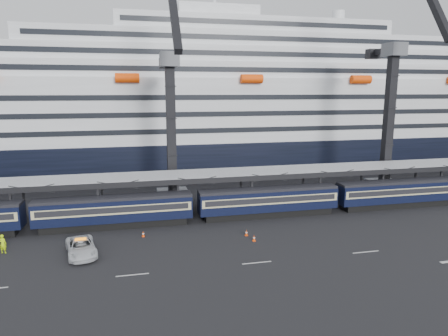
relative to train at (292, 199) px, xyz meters
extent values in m
plane|color=black|center=(4.65, -10.00, -2.20)|extent=(260.00, 260.00, 0.00)
cube|color=beige|center=(-21.35, -14.00, -2.19)|extent=(3.00, 0.15, 0.02)
cube|color=beige|center=(-9.35, -14.00, -2.19)|extent=(3.00, 0.15, 0.02)
cube|color=beige|center=(2.65, -14.00, -2.19)|extent=(3.00, 0.15, 0.02)
cube|color=black|center=(-23.35, 0.00, -1.75)|extent=(17.48, 2.40, 0.90)
cube|color=black|center=(-23.35, 0.00, 0.05)|extent=(19.00, 2.80, 2.70)
cube|color=#C7C08D|center=(-23.35, 0.00, 0.35)|extent=(18.62, 2.92, 1.05)
cube|color=black|center=(-23.35, 0.00, 0.40)|extent=(17.86, 2.98, 0.70)
cube|color=black|center=(-23.35, 0.00, 1.55)|extent=(19.00, 2.50, 0.35)
cube|color=black|center=(-3.35, 0.00, -1.75)|extent=(17.48, 2.40, 0.90)
cube|color=black|center=(-3.35, 0.00, 0.05)|extent=(19.00, 2.80, 2.70)
cube|color=#C7C08D|center=(-3.35, 0.00, 0.35)|extent=(18.62, 2.92, 1.05)
cube|color=black|center=(-3.35, 0.00, 0.40)|extent=(17.86, 2.98, 0.70)
cube|color=black|center=(-3.35, 0.00, 1.55)|extent=(19.00, 2.50, 0.35)
cube|color=black|center=(16.65, 0.00, -1.75)|extent=(17.48, 2.40, 0.90)
cube|color=black|center=(16.65, 0.00, 0.05)|extent=(19.00, 2.80, 2.70)
cube|color=#C7C08D|center=(16.65, 0.00, 0.35)|extent=(18.62, 2.92, 1.05)
cube|color=black|center=(16.65, 0.00, 0.40)|extent=(17.86, 2.98, 0.70)
cube|color=black|center=(16.65, 0.00, 1.55)|extent=(19.00, 2.50, 0.35)
cube|color=#94969C|center=(4.65, 4.00, 3.20)|extent=(130.00, 6.00, 0.25)
cube|color=black|center=(4.65, 1.00, 2.90)|extent=(130.00, 0.25, 0.70)
cube|color=black|center=(4.65, 7.00, 2.90)|extent=(130.00, 0.25, 0.70)
cube|color=black|center=(-35.35, 1.20, 0.50)|extent=(0.25, 0.25, 5.40)
cube|color=black|center=(-35.35, 6.80, 0.50)|extent=(0.25, 0.25, 5.40)
cube|color=black|center=(-25.35, 1.20, 0.50)|extent=(0.25, 0.25, 5.40)
cube|color=black|center=(-25.35, 6.80, 0.50)|extent=(0.25, 0.25, 5.40)
cube|color=black|center=(-15.35, 1.20, 0.50)|extent=(0.25, 0.25, 5.40)
cube|color=black|center=(-15.35, 6.80, 0.50)|extent=(0.25, 0.25, 5.40)
cube|color=black|center=(-5.35, 1.20, 0.50)|extent=(0.25, 0.25, 5.40)
cube|color=black|center=(-5.35, 6.80, 0.50)|extent=(0.25, 0.25, 5.40)
cube|color=black|center=(4.65, 1.20, 0.50)|extent=(0.25, 0.25, 5.40)
cube|color=black|center=(4.65, 6.80, 0.50)|extent=(0.25, 0.25, 5.40)
cube|color=black|center=(14.65, 1.20, 0.50)|extent=(0.25, 0.25, 5.40)
cube|color=black|center=(14.65, 6.80, 0.50)|extent=(0.25, 0.25, 5.40)
cube|color=black|center=(24.65, 1.20, 0.50)|extent=(0.25, 0.25, 5.40)
cube|color=black|center=(24.65, 6.80, 0.50)|extent=(0.25, 0.25, 5.40)
cube|color=black|center=(4.65, 36.00, 1.30)|extent=(200.00, 28.00, 7.00)
cube|color=silver|center=(4.65, 36.00, 10.80)|extent=(190.00, 26.88, 12.00)
cube|color=silver|center=(4.65, 36.00, 18.30)|extent=(160.00, 24.64, 3.00)
cube|color=black|center=(4.65, 23.63, 18.30)|extent=(153.60, 0.12, 0.90)
cube|color=silver|center=(4.65, 36.00, 21.30)|extent=(124.00, 21.84, 3.00)
cube|color=black|center=(4.65, 25.03, 21.30)|extent=(119.04, 0.12, 0.90)
cube|color=silver|center=(4.65, 36.00, 24.30)|extent=(90.00, 19.04, 3.00)
cube|color=black|center=(4.65, 26.43, 24.30)|extent=(86.40, 0.12, 0.90)
cube|color=silver|center=(4.65, 36.00, 27.30)|extent=(56.00, 16.24, 3.00)
cube|color=black|center=(4.65, 27.83, 27.30)|extent=(53.76, 0.12, 0.90)
cube|color=silver|center=(-3.35, 36.00, 29.80)|extent=(16.00, 12.00, 2.50)
cylinder|color=silver|center=(24.65, 36.00, 30.30)|extent=(2.80, 2.80, 3.00)
cylinder|color=#FF4608|center=(-21.35, 21.96, 16.60)|extent=(4.00, 1.60, 1.60)
cylinder|color=#FF4608|center=(0.65, 21.96, 16.60)|extent=(4.00, 1.60, 1.60)
cylinder|color=#FF4608|center=(22.65, 21.96, 16.60)|extent=(4.00, 1.60, 1.60)
cube|color=#494B51|center=(-15.35, 9.00, -1.20)|extent=(4.50, 4.50, 2.00)
cube|color=black|center=(-15.35, 9.00, 8.80)|extent=(1.30, 1.30, 18.00)
cube|color=#494B51|center=(-15.35, 9.00, 18.80)|extent=(2.60, 3.20, 2.00)
cube|color=black|center=(-15.35, 11.52, 18.80)|extent=(0.90, 5.04, 0.90)
cube|color=black|center=(-15.35, 14.04, 18.60)|extent=(2.20, 1.60, 1.60)
cube|color=#494B51|center=(19.65, 8.00, -1.20)|extent=(4.50, 4.50, 2.00)
cube|color=black|center=(19.65, 8.00, 9.80)|extent=(1.30, 1.30, 20.00)
cube|color=#494B51|center=(19.65, 8.00, 20.80)|extent=(2.60, 3.20, 2.00)
cube|color=black|center=(19.65, 10.80, 20.80)|extent=(0.90, 5.60, 0.90)
cube|color=black|center=(19.65, 13.60, 20.60)|extent=(2.20, 1.60, 1.60)
imported|color=silver|center=(-26.47, -8.15, -1.37)|extent=(3.95, 6.43, 1.66)
imported|color=#C4F40C|center=(-34.49, -5.86, -1.17)|extent=(0.86, 0.68, 2.06)
cube|color=#FF4608|center=(-20.11, -4.21, -2.18)|extent=(0.34, 0.34, 0.04)
cone|color=#FF4608|center=(-20.11, -4.21, -1.84)|extent=(0.29, 0.29, 0.65)
cylinder|color=white|center=(-20.11, -4.21, -1.84)|extent=(0.24, 0.24, 0.11)
cube|color=#FF4608|center=(-7.92, -8.39, -2.18)|extent=(0.36, 0.36, 0.04)
cone|color=#FF4608|center=(-7.92, -8.39, -1.82)|extent=(0.31, 0.31, 0.69)
cylinder|color=white|center=(-7.92, -8.39, -1.82)|extent=(0.26, 0.26, 0.11)
cube|color=#FF4608|center=(-8.29, -6.54, -2.18)|extent=(0.36, 0.36, 0.04)
cone|color=#FF4608|center=(-8.29, -6.54, -1.82)|extent=(0.30, 0.30, 0.68)
cylinder|color=white|center=(-8.29, -6.54, -1.82)|extent=(0.26, 0.26, 0.11)
camera|label=1|loc=(-20.68, -49.24, 14.54)|focal=32.00mm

